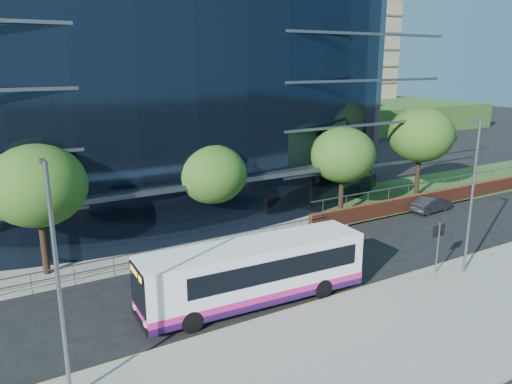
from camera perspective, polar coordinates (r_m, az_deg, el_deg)
ground at (r=26.20m, az=10.60°, el=-10.25°), size 200.00×200.00×0.00m
pavement_near at (r=23.11m, az=19.04°, el=-14.23°), size 80.00×8.00×0.15m
kerb at (r=25.50m, az=12.11°, el=-10.85°), size 80.00×0.25×0.16m
yellow_line_outer at (r=25.67m, az=11.79°, el=-10.85°), size 80.00×0.08×0.01m
yellow_line_inner at (r=25.76m, az=11.57°, el=-10.73°), size 80.00×0.08×0.01m
far_forecourt at (r=32.20m, az=-10.88°, el=-5.33°), size 50.00×8.00×0.10m
grass_verge at (r=50.38m, az=23.02°, el=1.07°), size 36.00×8.00×0.12m
glass_office at (r=40.38m, az=-13.66°, el=10.14°), size 44.00×23.10×16.00m
retaining_wall at (r=45.00m, az=23.81°, el=0.18°), size 34.00×0.40×2.11m
guard_railings at (r=27.78m, az=-11.97°, el=-6.99°), size 24.00×0.05×1.10m
apartment_block at (r=88.89m, az=1.90°, el=14.85°), size 60.00×42.00×30.00m
street_sign at (r=27.48m, az=20.12°, el=-4.89°), size 0.85×0.09×2.80m
tree_far_a at (r=27.44m, az=-23.71°, el=0.65°), size 4.95×4.95×6.98m
tree_far_b at (r=30.80m, az=-5.04°, el=2.04°), size 4.29×4.29×6.05m
tree_far_c at (r=35.75m, az=9.90°, el=4.19°), size 4.62×4.62×6.51m
tree_far_d at (r=42.66m, az=18.34°, el=6.24°), size 5.28×5.28×7.44m
tree_dist_e at (r=70.42m, az=3.98°, el=9.49°), size 4.62×4.62×6.51m
tree_dist_f at (r=82.07m, az=12.51°, el=9.70°), size 4.29×4.29×6.05m
streetlight_west at (r=16.85m, az=-21.72°, el=-9.12°), size 0.15×0.77×8.00m
streetlight_east at (r=27.67m, az=23.45°, el=-0.12°), size 0.15×0.77×8.00m
city_bus at (r=23.28m, az=-0.04°, el=-9.11°), size 10.89×3.02×2.91m
parked_car at (r=39.47m, az=19.37°, el=-1.33°), size 3.69×1.62×1.18m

